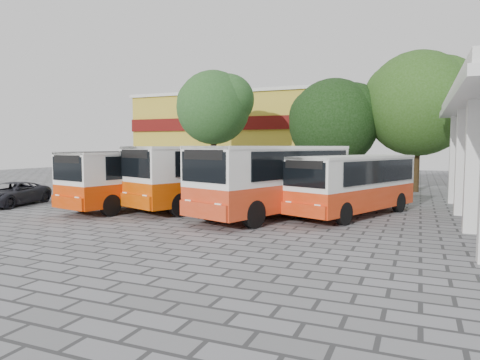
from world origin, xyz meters
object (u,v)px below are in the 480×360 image
at_px(bus_centre_left, 210,172).
at_px(bus_far_right, 354,181).
at_px(bus_far_left, 139,175).
at_px(parked_car, 11,194).
at_px(bus_centre_right, 275,176).

bearing_deg(bus_centre_left, bus_far_right, 24.55).
height_order(bus_far_left, bus_centre_left, bus_centre_left).
bearing_deg(parked_car, bus_far_left, 4.41).
xyz_separation_m(bus_far_left, bus_centre_right, (7.10, 0.15, 0.15)).
bearing_deg(bus_centre_right, parked_car, -152.34).
height_order(bus_centre_right, parked_car, bus_centre_right).
relative_size(bus_far_left, bus_centre_right, 0.90).
bearing_deg(bus_far_left, bus_centre_right, 14.35).
distance_m(bus_far_left, bus_far_right, 10.43).
height_order(bus_centre_right, bus_far_right, bus_centre_right).
xyz_separation_m(bus_far_right, parked_car, (-16.96, -3.57, -0.94)).
distance_m(bus_centre_left, bus_centre_right, 3.98).
xyz_separation_m(bus_far_left, bus_centre_left, (3.31, 1.34, 0.14)).
height_order(bus_centre_left, bus_centre_right, bus_centre_right).
height_order(bus_centre_left, bus_far_right, bus_centre_left).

